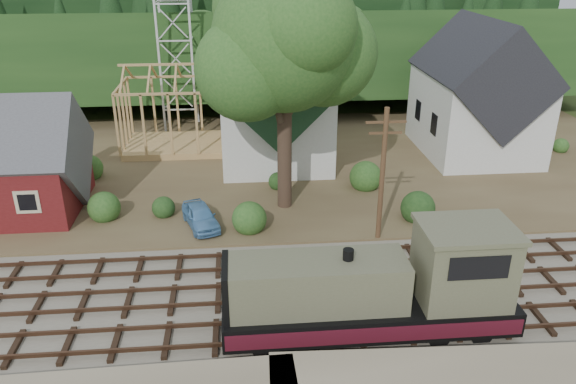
{
  "coord_description": "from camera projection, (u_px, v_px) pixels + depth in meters",
  "views": [
    {
      "loc": [
        -0.74,
        -22.83,
        15.8
      ],
      "look_at": [
        1.86,
        6.0,
        3.0
      ],
      "focal_mm": 35.0,
      "sensor_mm": 36.0,
      "label": 1
    }
  ],
  "objects": [
    {
      "name": "ground",
      "position": [
        261.0,
        299.0,
        27.24
      ],
      "size": [
        140.0,
        140.0,
        0.0
      ],
      "primitive_type": "plane",
      "color": "#384C1E",
      "rests_on": "ground"
    },
    {
      "name": "railroad_bed",
      "position": [
        261.0,
        298.0,
        27.21
      ],
      "size": [
        64.0,
        11.0,
        0.16
      ],
      "primitive_type": "cube",
      "color": "#726B5B",
      "rests_on": "ground"
    },
    {
      "name": "village_flat",
      "position": [
        250.0,
        164.0,
        43.58
      ],
      "size": [
        64.0,
        26.0,
        0.3
      ],
      "primitive_type": "cube",
      "color": "brown",
      "rests_on": "ground"
    },
    {
      "name": "hillside",
      "position": [
        245.0,
        92.0,
        65.5
      ],
      "size": [
        70.0,
        28.96,
        12.74
      ],
      "primitive_type": "cube",
      "rotation": [
        -0.17,
        0.0,
        0.0
      ],
      "color": "#1E3F19",
      "rests_on": "ground"
    },
    {
      "name": "ridge",
      "position": [
        242.0,
        65.0,
        80.08
      ],
      "size": [
        80.0,
        20.0,
        12.0
      ],
      "primitive_type": "cube",
      "color": "black",
      "rests_on": "ground"
    },
    {
      "name": "church",
      "position": [
        274.0,
        95.0,
        43.24
      ],
      "size": [
        8.4,
        15.17,
        13.0
      ],
      "color": "silver",
      "rests_on": "village_flat"
    },
    {
      "name": "farmhouse",
      "position": [
        478.0,
        96.0,
        44.06
      ],
      "size": [
        8.4,
        10.8,
        10.6
      ],
      "color": "silver",
      "rests_on": "village_flat"
    },
    {
      "name": "timber_frame",
      "position": [
        174.0,
        113.0,
        45.47
      ],
      "size": [
        8.2,
        6.2,
        6.99
      ],
      "color": "tan",
      "rests_on": "village_flat"
    },
    {
      "name": "lattice_tower",
      "position": [
        174.0,
        18.0,
        48.2
      ],
      "size": [
        3.2,
        3.2,
        12.12
      ],
      "color": "silver",
      "rests_on": "village_flat"
    },
    {
      "name": "big_tree",
      "position": [
        287.0,
        50.0,
        32.47
      ],
      "size": [
        10.9,
        8.4,
        14.7
      ],
      "color": "#38281E",
      "rests_on": "village_flat"
    },
    {
      "name": "telegraph_pole_near",
      "position": [
        382.0,
        174.0,
        30.84
      ],
      "size": [
        2.2,
        0.28,
        8.0
      ],
      "color": "#4C331E",
      "rests_on": "ground"
    },
    {
      "name": "locomotive",
      "position": [
        381.0,
        291.0,
        24.04
      ],
      "size": [
        12.48,
        3.12,
        4.98
      ],
      "color": "black",
      "rests_on": "railroad_bed"
    },
    {
      "name": "car_blue",
      "position": [
        201.0,
        216.0,
        33.43
      ],
      "size": [
        2.76,
        4.24,
        1.34
      ],
      "primitive_type": "imported",
      "rotation": [
        0.0,
        0.0,
        0.32
      ],
      "color": "#629DD2",
      "rests_on": "village_flat"
    },
    {
      "name": "patio_set",
      "position": [
        7.0,
        191.0,
        32.99
      ],
      "size": [
        2.32,
        2.32,
        2.59
      ],
      "color": "silver",
      "rests_on": "village_flat"
    }
  ]
}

